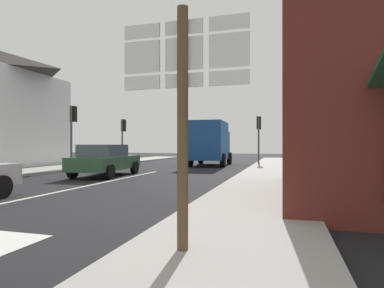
# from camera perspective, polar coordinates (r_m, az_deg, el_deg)

# --- Properties ---
(ground_plane) EXTENTS (80.00, 80.00, 0.00)m
(ground_plane) POSITION_cam_1_polar(r_m,az_deg,el_deg) (15.81, -9.22, -5.44)
(ground_plane) COLOR black
(sidewalk_right) EXTENTS (2.70, 44.00, 0.14)m
(sidewalk_right) POSITION_cam_1_polar(r_m,az_deg,el_deg) (12.34, 12.75, -6.61)
(sidewalk_right) COLOR #9E9B96
(sidewalk_right) RESTS_ON ground
(sidewalk_left) EXTENTS (2.70, 44.00, 0.14)m
(sidewalk_left) POSITION_cam_1_polar(r_m,az_deg,el_deg) (17.72, -30.09, -4.63)
(sidewalk_left) COLOR #9E9B96
(sidewalk_left) RESTS_ON ground
(lane_centre_stripe) EXTENTS (0.16, 12.00, 0.01)m
(lane_centre_stripe) POSITION_cam_1_polar(r_m,az_deg,el_deg) (12.33, -17.23, -6.91)
(lane_centre_stripe) COLOR silver
(lane_centre_stripe) RESTS_ON ground
(sedan_far) EXTENTS (2.18, 4.31, 1.47)m
(sedan_far) POSITION_cam_1_polar(r_m,az_deg,el_deg) (15.60, -15.08, -2.71)
(sedan_far) COLOR #2D5133
(sedan_far) RESTS_ON ground
(delivery_truck) EXTENTS (2.65, 5.08, 3.05)m
(delivery_truck) POSITION_cam_1_polar(r_m,az_deg,el_deg) (22.72, 3.27, 0.33)
(delivery_truck) COLOR #19478C
(delivery_truck) RESTS_ON ground
(route_sign_post) EXTENTS (1.66, 0.14, 3.20)m
(route_sign_post) POSITION_cam_1_polar(r_m,az_deg,el_deg) (4.12, -1.58, 7.45)
(route_sign_post) COLOR brown
(route_sign_post) RESTS_ON ground
(traffic_light_far_right) EXTENTS (0.30, 0.49, 3.47)m
(traffic_light_far_right) POSITION_cam_1_polar(r_m,az_deg,el_deg) (23.28, 11.71, 2.59)
(traffic_light_far_right) COLOR #47474C
(traffic_light_far_right) RESTS_ON ground
(traffic_light_near_left) EXTENTS (0.30, 0.49, 3.69)m
(traffic_light_near_left) POSITION_cam_1_polar(r_m,az_deg,el_deg) (19.76, -20.29, 3.55)
(traffic_light_near_left) COLOR #47474C
(traffic_light_near_left) RESTS_ON ground
(traffic_light_far_left) EXTENTS (0.30, 0.49, 3.37)m
(traffic_light_far_left) POSITION_cam_1_polar(r_m,az_deg,el_deg) (24.82, -12.06, 2.25)
(traffic_light_far_left) COLOR #47474C
(traffic_light_far_left) RESTS_ON ground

